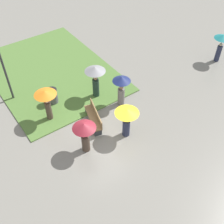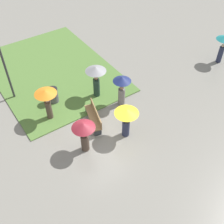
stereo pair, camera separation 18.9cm
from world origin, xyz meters
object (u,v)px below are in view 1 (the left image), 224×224
(park_bench, at_px, (94,116))
(crowd_person_orange, at_px, (46,99))
(crowd_person_navy, at_px, (121,86))
(crowd_person_grey, at_px, (95,75))
(crowd_person_maroon, at_px, (85,131))
(trash_bin, at_px, (53,96))
(lone_walker_far_path, at_px, (222,42))
(lamp_post, at_px, (0,56))
(crowd_person_yellow, at_px, (127,116))

(park_bench, bearing_deg, crowd_person_orange, -116.72)
(crowd_person_navy, bearing_deg, crowd_person_grey, -135.89)
(crowd_person_navy, relative_size, crowd_person_maroon, 1.05)
(trash_bin, xyz_separation_m, lone_walker_far_path, (2.58, 10.97, 0.93))
(lamp_post, distance_m, lone_walker_far_path, 13.50)
(park_bench, distance_m, lone_walker_far_path, 9.99)
(crowd_person_maroon, height_order, crowd_person_orange, crowd_person_orange)
(trash_bin, relative_size, crowd_person_maroon, 0.54)
(crowd_person_maroon, bearing_deg, park_bench, 115.55)
(crowd_person_yellow, relative_size, crowd_person_grey, 0.86)
(lamp_post, xyz_separation_m, crowd_person_orange, (2.74, 1.00, -1.48))
(trash_bin, distance_m, crowd_person_yellow, 4.76)
(trash_bin, bearing_deg, crowd_person_grey, 68.45)
(crowd_person_maroon, relative_size, crowd_person_grey, 0.88)
(park_bench, xyz_separation_m, lone_walker_far_path, (-0.10, 9.94, 0.94))
(trash_bin, height_order, crowd_person_navy, crowd_person_navy)
(lamp_post, xyz_separation_m, trash_bin, (1.70, 1.75, -2.42))
(crowd_person_orange, height_order, lone_walker_far_path, lone_walker_far_path)
(crowd_person_yellow, distance_m, crowd_person_grey, 3.42)
(crowd_person_yellow, xyz_separation_m, crowd_person_maroon, (-0.35, -2.16, 0.00))
(trash_bin, bearing_deg, crowd_person_yellow, 23.75)
(trash_bin, relative_size, lone_walker_far_path, 0.50)
(crowd_person_navy, height_order, crowd_person_maroon, crowd_person_navy)
(crowd_person_navy, distance_m, lone_walker_far_path, 7.90)
(crowd_person_orange, bearing_deg, crowd_person_maroon, 44.34)
(crowd_person_orange, bearing_deg, trash_bin, 179.35)
(crowd_person_grey, xyz_separation_m, lone_walker_far_path, (1.68, 8.67, -0.07))
(lamp_post, relative_size, crowd_person_navy, 2.40)
(crowd_person_orange, bearing_deg, crowd_person_navy, 107.03)
(park_bench, height_order, crowd_person_yellow, crowd_person_yellow)
(crowd_person_yellow, distance_m, crowd_person_orange, 4.19)
(park_bench, distance_m, trash_bin, 2.88)
(park_bench, bearing_deg, trash_bin, -142.88)
(crowd_person_maroon, relative_size, lone_walker_far_path, 0.93)
(park_bench, bearing_deg, crowd_person_navy, 117.38)
(crowd_person_maroon, distance_m, crowd_person_grey, 3.99)
(crowd_person_yellow, bearing_deg, lamp_post, 0.73)
(crowd_person_grey, bearing_deg, trash_bin, -135.74)
(lamp_post, height_order, trash_bin, lamp_post)
(crowd_person_yellow, distance_m, lone_walker_far_path, 9.24)
(crowd_person_yellow, relative_size, crowd_person_orange, 0.91)
(lamp_post, bearing_deg, crowd_person_yellow, 31.24)
(park_bench, distance_m, lamp_post, 5.73)
(trash_bin, xyz_separation_m, crowd_person_orange, (1.04, -0.75, 0.94))
(crowd_person_navy, bearing_deg, lamp_post, -114.98)
(crowd_person_yellow, bearing_deg, crowd_person_orange, 8.48)
(crowd_person_orange, bearing_deg, crowd_person_grey, 127.48)
(lamp_post, xyz_separation_m, crowd_person_yellow, (5.99, 3.64, -1.61))
(park_bench, relative_size, trash_bin, 2.08)
(crowd_person_yellow, xyz_separation_m, crowd_person_orange, (-3.26, -2.64, 0.13))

